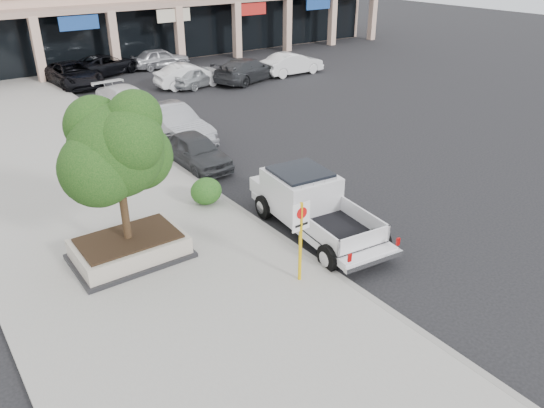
% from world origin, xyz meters
% --- Properties ---
extents(ground, '(120.00, 120.00, 0.00)m').
position_xyz_m(ground, '(0.00, 0.00, 0.00)').
color(ground, black).
rests_on(ground, ground).
extents(sidewalk, '(8.00, 52.00, 0.15)m').
position_xyz_m(sidewalk, '(-5.50, 6.00, 0.07)').
color(sidewalk, gray).
rests_on(sidewalk, ground).
extents(curb, '(0.20, 52.00, 0.15)m').
position_xyz_m(curb, '(-1.55, 6.00, 0.07)').
color(curb, gray).
rests_on(curb, ground).
extents(planter, '(3.20, 2.20, 0.68)m').
position_xyz_m(planter, '(-5.81, 3.14, 0.48)').
color(planter, black).
rests_on(planter, sidewalk).
extents(planter_tree, '(2.90, 2.55, 4.00)m').
position_xyz_m(planter_tree, '(-5.68, 3.29, 3.41)').
color(planter_tree, black).
rests_on(planter_tree, planter).
extents(no_parking_sign, '(0.55, 0.09, 2.30)m').
position_xyz_m(no_parking_sign, '(-2.54, -0.57, 1.63)').
color(no_parking_sign, '#E7B50C').
rests_on(no_parking_sign, sidewalk).
extents(hedge, '(1.10, 0.99, 0.93)m').
position_xyz_m(hedge, '(-2.28, 4.96, 0.62)').
color(hedge, '#144915').
rests_on(hedge, sidewalk).
extents(pickup_truck, '(2.68, 5.89, 1.80)m').
position_xyz_m(pickup_truck, '(-0.35, 1.29, 0.90)').
color(pickup_truck, silver).
rests_on(pickup_truck, ground).
extents(curb_car_a, '(1.62, 3.99, 1.36)m').
position_xyz_m(curb_car_a, '(-0.73, 8.56, 0.68)').
color(curb_car_a, '#2C2E31').
rests_on(curb_car_a, ground).
extents(curb_car_b, '(2.27, 5.24, 1.68)m').
position_xyz_m(curb_car_b, '(-0.22, 11.87, 0.84)').
color(curb_car_b, gray).
rests_on(curb_car_b, ground).
extents(curb_car_c, '(2.40, 5.27, 1.49)m').
position_xyz_m(curb_car_c, '(-0.27, 16.88, 0.75)').
color(curb_car_c, silver).
rests_on(curb_car_c, ground).
extents(curb_car_d, '(2.84, 5.52, 1.49)m').
position_xyz_m(curb_car_d, '(-0.60, 25.21, 0.74)').
color(curb_car_d, black).
rests_on(curb_car_d, ground).
extents(lot_car_a, '(4.25, 2.64, 1.35)m').
position_xyz_m(lot_car_a, '(5.86, 20.42, 0.68)').
color(lot_car_a, '#A6AAAE').
rests_on(lot_car_a, ground).
extents(lot_car_b, '(4.50, 1.81, 1.45)m').
position_xyz_m(lot_car_b, '(5.38, 20.65, 0.73)').
color(lot_car_b, silver).
rests_on(lot_car_b, ground).
extents(lot_car_c, '(5.71, 3.76, 1.54)m').
position_xyz_m(lot_car_c, '(9.13, 19.72, 0.77)').
color(lot_car_c, '#2A2B2F').
rests_on(lot_car_c, ground).
extents(lot_car_d, '(5.63, 4.06, 1.42)m').
position_xyz_m(lot_car_d, '(2.14, 27.06, 0.71)').
color(lot_car_d, black).
rests_on(lot_car_d, ground).
extents(lot_car_e, '(4.27, 1.80, 1.44)m').
position_xyz_m(lot_car_e, '(6.27, 26.94, 0.72)').
color(lot_car_e, '#A2A3A9').
rests_on(lot_car_e, ground).
extents(lot_car_f, '(4.53, 1.61, 1.49)m').
position_xyz_m(lot_car_f, '(12.82, 19.67, 0.74)').
color(lot_car_f, silver).
rests_on(lot_car_f, ground).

